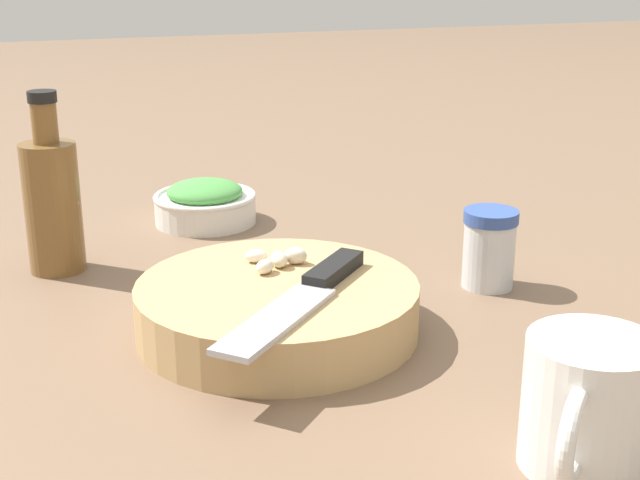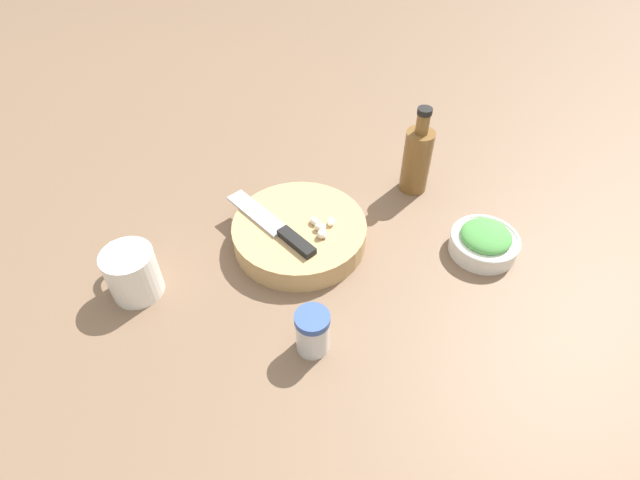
{
  "view_description": "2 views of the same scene",
  "coord_description": "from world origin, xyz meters",
  "px_view_note": "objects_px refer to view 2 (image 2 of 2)",
  "views": [
    {
      "loc": [
        0.75,
        -0.25,
        0.32
      ],
      "look_at": [
        0.04,
        -0.0,
        0.07
      ],
      "focal_mm": 50.0,
      "sensor_mm": 36.0,
      "label": 1
    },
    {
      "loc": [
        0.01,
        0.6,
        0.66
      ],
      "look_at": [
        0.03,
        0.0,
        0.06
      ],
      "focal_mm": 28.0,
      "sensor_mm": 36.0,
      "label": 2
    }
  ],
  "objects_px": {
    "cutting_board": "(300,233)",
    "garlic_cloves": "(322,228)",
    "oil_bottle": "(417,158)",
    "herb_bowl": "(484,241)",
    "chef_knife": "(275,227)",
    "coffee_mug": "(132,272)",
    "spice_jar": "(312,332)"
  },
  "relations": [
    {
      "from": "garlic_cloves",
      "to": "coffee_mug",
      "type": "relative_size",
      "value": 0.57
    },
    {
      "from": "garlic_cloves",
      "to": "herb_bowl",
      "type": "relative_size",
      "value": 0.46
    },
    {
      "from": "cutting_board",
      "to": "spice_jar",
      "type": "relative_size",
      "value": 3.14
    },
    {
      "from": "garlic_cloves",
      "to": "herb_bowl",
      "type": "bearing_deg",
      "value": -179.34
    },
    {
      "from": "cutting_board",
      "to": "coffee_mug",
      "type": "distance_m",
      "value": 0.29
    },
    {
      "from": "cutting_board",
      "to": "garlic_cloves",
      "type": "xyz_separation_m",
      "value": [
        -0.04,
        0.01,
        0.03
      ]
    },
    {
      "from": "garlic_cloves",
      "to": "oil_bottle",
      "type": "relative_size",
      "value": 0.31
    },
    {
      "from": "herb_bowl",
      "to": "coffee_mug",
      "type": "xyz_separation_m",
      "value": [
        0.6,
        0.11,
        0.02
      ]
    },
    {
      "from": "herb_bowl",
      "to": "spice_jar",
      "type": "bearing_deg",
      "value": 35.72
    },
    {
      "from": "garlic_cloves",
      "to": "herb_bowl",
      "type": "height_order",
      "value": "garlic_cloves"
    },
    {
      "from": "chef_knife",
      "to": "spice_jar",
      "type": "relative_size",
      "value": 2.3
    },
    {
      "from": "chef_knife",
      "to": "spice_jar",
      "type": "xyz_separation_m",
      "value": [
        -0.08,
        0.21,
        -0.01
      ]
    },
    {
      "from": "spice_jar",
      "to": "chef_knife",
      "type": "bearing_deg",
      "value": -70.25
    },
    {
      "from": "coffee_mug",
      "to": "oil_bottle",
      "type": "relative_size",
      "value": 0.55
    },
    {
      "from": "chef_knife",
      "to": "coffee_mug",
      "type": "relative_size",
      "value": 1.76
    },
    {
      "from": "herb_bowl",
      "to": "chef_knife",
      "type": "bearing_deg",
      "value": 0.44
    },
    {
      "from": "coffee_mug",
      "to": "garlic_cloves",
      "type": "bearing_deg",
      "value": -160.37
    },
    {
      "from": "cutting_board",
      "to": "garlic_cloves",
      "type": "bearing_deg",
      "value": 160.88
    },
    {
      "from": "cutting_board",
      "to": "coffee_mug",
      "type": "height_order",
      "value": "coffee_mug"
    },
    {
      "from": "coffee_mug",
      "to": "oil_bottle",
      "type": "bearing_deg",
      "value": -149.21
    },
    {
      "from": "chef_knife",
      "to": "oil_bottle",
      "type": "xyz_separation_m",
      "value": [
        -0.26,
        -0.18,
        0.02
      ]
    },
    {
      "from": "garlic_cloves",
      "to": "herb_bowl",
      "type": "xyz_separation_m",
      "value": [
        -0.29,
        -0.0,
        -0.03
      ]
    },
    {
      "from": "garlic_cloves",
      "to": "coffee_mug",
      "type": "distance_m",
      "value": 0.33
    },
    {
      "from": "garlic_cloves",
      "to": "coffee_mug",
      "type": "bearing_deg",
      "value": 19.63
    },
    {
      "from": "chef_knife",
      "to": "coffee_mug",
      "type": "xyz_separation_m",
      "value": [
        0.22,
        0.11,
        -0.01
      ]
    },
    {
      "from": "chef_knife",
      "to": "garlic_cloves",
      "type": "xyz_separation_m",
      "value": [
        -0.08,
        0.0,
        0.0
      ]
    },
    {
      "from": "herb_bowl",
      "to": "spice_jar",
      "type": "xyz_separation_m",
      "value": [
        0.3,
        0.21,
        0.01
      ]
    },
    {
      "from": "garlic_cloves",
      "to": "oil_bottle",
      "type": "bearing_deg",
      "value": -135.03
    },
    {
      "from": "chef_knife",
      "to": "garlic_cloves",
      "type": "height_order",
      "value": "garlic_cloves"
    },
    {
      "from": "cutting_board",
      "to": "spice_jar",
      "type": "height_order",
      "value": "spice_jar"
    },
    {
      "from": "cutting_board",
      "to": "coffee_mug",
      "type": "xyz_separation_m",
      "value": [
        0.27,
        0.12,
        0.02
      ]
    },
    {
      "from": "oil_bottle",
      "to": "garlic_cloves",
      "type": "bearing_deg",
      "value": 44.97
    }
  ]
}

